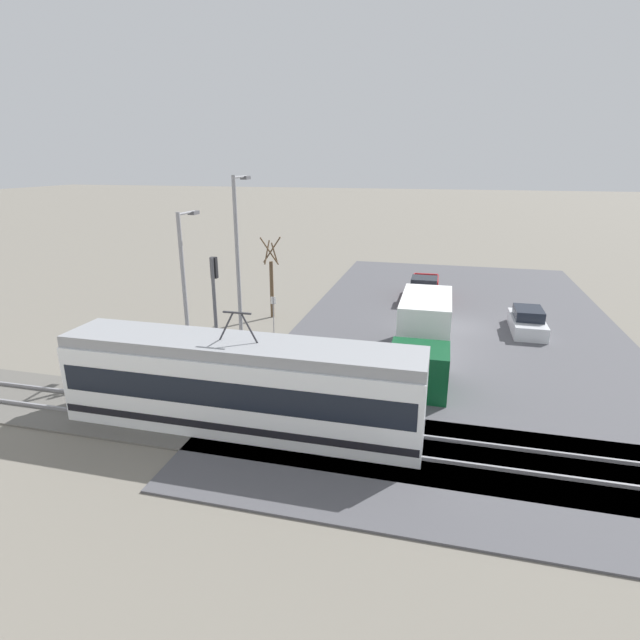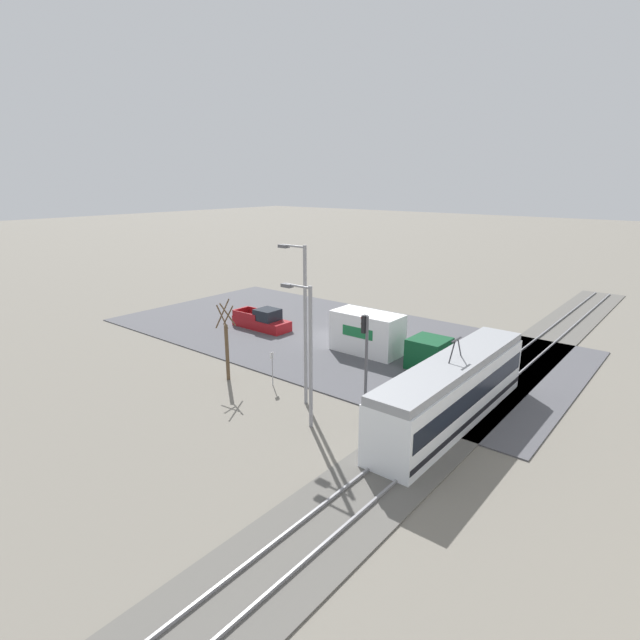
{
  "view_description": "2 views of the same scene",
  "coord_description": "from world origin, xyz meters",
  "px_view_note": "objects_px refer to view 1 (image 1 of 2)",
  "views": [
    {
      "loc": [
        1.1,
        30.84,
        9.98
      ],
      "look_at": [
        7.41,
        5.75,
        1.68
      ],
      "focal_mm": 28.0,
      "sensor_mm": 36.0,
      "label": 1
    },
    {
      "loc": [
        31.89,
        24.78,
        12.65
      ],
      "look_at": [
        5.62,
        3.45,
        3.17
      ],
      "focal_mm": 28.0,
      "sensor_mm": 36.0,
      "label": 2
    }
  ],
  "objects_px": {
    "pickup_truck": "(424,291)",
    "street_lamp_mid_block": "(239,255)",
    "box_truck": "(424,334)",
    "street_tree": "(272,281)",
    "sedan_car_0": "(527,322)",
    "traffic_light_pole": "(215,304)",
    "no_parking_sign": "(273,311)",
    "light_rail_tram": "(241,385)",
    "street_lamp_near_crossing": "(185,277)"
  },
  "relations": [
    {
      "from": "sedan_car_0",
      "to": "light_rail_tram",
      "type": "bearing_deg",
      "value": -129.95
    },
    {
      "from": "box_truck",
      "to": "sedan_car_0",
      "type": "bearing_deg",
      "value": -133.73
    },
    {
      "from": "light_rail_tram",
      "to": "street_tree",
      "type": "relative_size",
      "value": 2.6
    },
    {
      "from": "sedan_car_0",
      "to": "street_lamp_mid_block",
      "type": "height_order",
      "value": "street_lamp_mid_block"
    },
    {
      "from": "traffic_light_pole",
      "to": "street_tree",
      "type": "relative_size",
      "value": 1.1
    },
    {
      "from": "light_rail_tram",
      "to": "sedan_car_0",
      "type": "relative_size",
      "value": 3.26
    },
    {
      "from": "box_truck",
      "to": "sedan_car_0",
      "type": "relative_size",
      "value": 2.13
    },
    {
      "from": "light_rail_tram",
      "to": "street_lamp_near_crossing",
      "type": "bearing_deg",
      "value": -47.76
    },
    {
      "from": "street_lamp_mid_block",
      "to": "street_tree",
      "type": "bearing_deg",
      "value": -85.75
    },
    {
      "from": "box_truck",
      "to": "street_tree",
      "type": "relative_size",
      "value": 1.7
    },
    {
      "from": "box_truck",
      "to": "street_tree",
      "type": "xyz_separation_m",
      "value": [
        10.1,
        -5.39,
        0.93
      ]
    },
    {
      "from": "traffic_light_pole",
      "to": "no_parking_sign",
      "type": "xyz_separation_m",
      "value": [
        -0.21,
        -7.17,
        -2.42
      ]
    },
    {
      "from": "street_lamp_mid_block",
      "to": "light_rail_tram",
      "type": "bearing_deg",
      "value": 112.32
    },
    {
      "from": "box_truck",
      "to": "sedan_car_0",
      "type": "height_order",
      "value": "box_truck"
    },
    {
      "from": "traffic_light_pole",
      "to": "light_rail_tram",
      "type": "bearing_deg",
      "value": 125.61
    },
    {
      "from": "pickup_truck",
      "to": "sedan_car_0",
      "type": "distance_m",
      "value": 8.63
    },
    {
      "from": "sedan_car_0",
      "to": "street_lamp_near_crossing",
      "type": "distance_m",
      "value": 20.08
    },
    {
      "from": "box_truck",
      "to": "street_lamp_near_crossing",
      "type": "bearing_deg",
      "value": 13.6
    },
    {
      "from": "light_rail_tram",
      "to": "box_truck",
      "type": "bearing_deg",
      "value": -126.94
    },
    {
      "from": "pickup_truck",
      "to": "street_lamp_near_crossing",
      "type": "distance_m",
      "value": 18.82
    },
    {
      "from": "box_truck",
      "to": "traffic_light_pole",
      "type": "distance_m",
      "value": 10.58
    },
    {
      "from": "sedan_car_0",
      "to": "street_lamp_near_crossing",
      "type": "xyz_separation_m",
      "value": [
        17.56,
        8.98,
        3.76
      ]
    },
    {
      "from": "box_truck",
      "to": "street_lamp_near_crossing",
      "type": "height_order",
      "value": "street_lamp_near_crossing"
    },
    {
      "from": "light_rail_tram",
      "to": "no_parking_sign",
      "type": "height_order",
      "value": "light_rail_tram"
    },
    {
      "from": "pickup_truck",
      "to": "traffic_light_pole",
      "type": "xyz_separation_m",
      "value": [
        8.65,
        16.65,
        3.0
      ]
    },
    {
      "from": "traffic_light_pole",
      "to": "street_lamp_mid_block",
      "type": "relative_size",
      "value": 0.63
    },
    {
      "from": "light_rail_tram",
      "to": "street_lamp_near_crossing",
      "type": "height_order",
      "value": "street_lamp_near_crossing"
    },
    {
      "from": "street_lamp_near_crossing",
      "to": "no_parking_sign",
      "type": "relative_size",
      "value": 3.44
    },
    {
      "from": "pickup_truck",
      "to": "street_lamp_mid_block",
      "type": "height_order",
      "value": "street_lamp_mid_block"
    },
    {
      "from": "traffic_light_pole",
      "to": "street_lamp_mid_block",
      "type": "xyz_separation_m",
      "value": [
        0.46,
        -3.97,
        1.51
      ]
    },
    {
      "from": "sedan_car_0",
      "to": "street_lamp_near_crossing",
      "type": "bearing_deg",
      "value": -152.9
    },
    {
      "from": "traffic_light_pole",
      "to": "street_lamp_near_crossing",
      "type": "height_order",
      "value": "street_lamp_near_crossing"
    },
    {
      "from": "street_lamp_mid_block",
      "to": "box_truck",
      "type": "bearing_deg",
      "value": -175.44
    },
    {
      "from": "no_parking_sign",
      "to": "sedan_car_0",
      "type": "bearing_deg",
      "value": -165.9
    },
    {
      "from": "box_truck",
      "to": "pickup_truck",
      "type": "bearing_deg",
      "value": -87.42
    },
    {
      "from": "sedan_car_0",
      "to": "street_lamp_mid_block",
      "type": "bearing_deg",
      "value": -155.96
    },
    {
      "from": "street_tree",
      "to": "pickup_truck",
      "type": "bearing_deg",
      "value": -145.74
    },
    {
      "from": "light_rail_tram",
      "to": "street_lamp_mid_block",
      "type": "xyz_separation_m",
      "value": [
        3.2,
        -7.8,
        3.51
      ]
    },
    {
      "from": "sedan_car_0",
      "to": "traffic_light_pole",
      "type": "height_order",
      "value": "traffic_light_pole"
    },
    {
      "from": "street_tree",
      "to": "street_lamp_mid_block",
      "type": "height_order",
      "value": "street_lamp_mid_block"
    },
    {
      "from": "sedan_car_0",
      "to": "street_lamp_mid_block",
      "type": "xyz_separation_m",
      "value": [
        15.54,
        6.93,
        4.61
      ]
    },
    {
      "from": "light_rail_tram",
      "to": "pickup_truck",
      "type": "bearing_deg",
      "value": -106.09
    },
    {
      "from": "sedan_car_0",
      "to": "street_tree",
      "type": "bearing_deg",
      "value": -177.25
    },
    {
      "from": "street_tree",
      "to": "no_parking_sign",
      "type": "xyz_separation_m",
      "value": [
        -1.13,
        2.97,
        -1.07
      ]
    },
    {
      "from": "box_truck",
      "to": "traffic_light_pole",
      "type": "xyz_separation_m",
      "value": [
        9.19,
        4.74,
        2.27
      ]
    },
    {
      "from": "box_truck",
      "to": "street_lamp_mid_block",
      "type": "height_order",
      "value": "street_lamp_mid_block"
    },
    {
      "from": "traffic_light_pole",
      "to": "sedan_car_0",
      "type": "bearing_deg",
      "value": -144.13
    },
    {
      "from": "traffic_light_pole",
      "to": "street_lamp_mid_block",
      "type": "height_order",
      "value": "street_lamp_mid_block"
    },
    {
      "from": "street_tree",
      "to": "street_lamp_mid_block",
      "type": "relative_size",
      "value": 0.57
    },
    {
      "from": "pickup_truck",
      "to": "street_lamp_near_crossing",
      "type": "height_order",
      "value": "street_lamp_near_crossing"
    }
  ]
}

